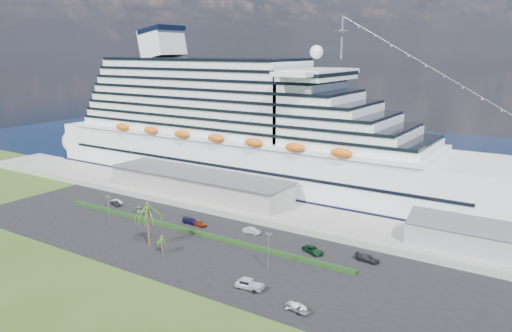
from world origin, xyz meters
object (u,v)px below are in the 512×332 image
Objects in this scene: cruise_ship at (251,135)px; boat_trailer at (298,307)px; parked_car_3 at (191,221)px; pickup_truck at (249,284)px.

cruise_ship is 34.60× the size of boat_trailer.
cruise_ship is 36.99× the size of parked_car_3.
boat_trailer is (54.67, -67.50, -15.56)m from cruise_ship.
cruise_ship is 79.38m from pickup_truck.
cruise_ship reaches higher than pickup_truck.
pickup_truck is 12.18m from boat_trailer.
parked_car_3 is 51.39m from boat_trailer.
parked_car_3 is (9.59, -42.81, -15.83)m from cruise_ship.
cruise_ship is 33.64× the size of pickup_truck.
boat_trailer is at bearing -11.49° from pickup_truck.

